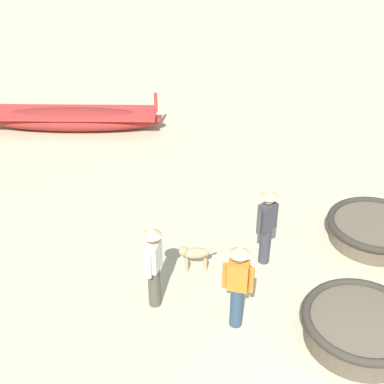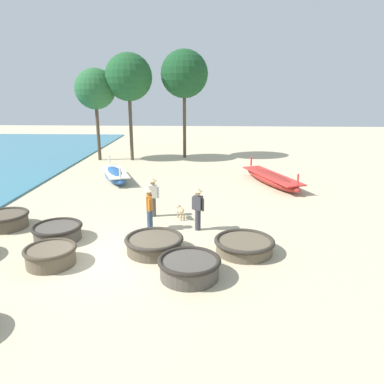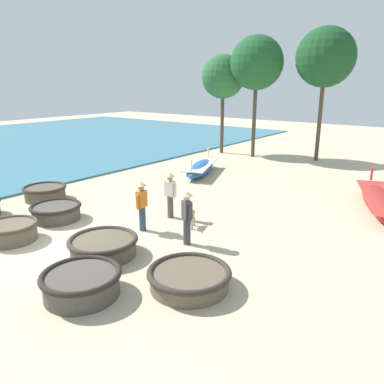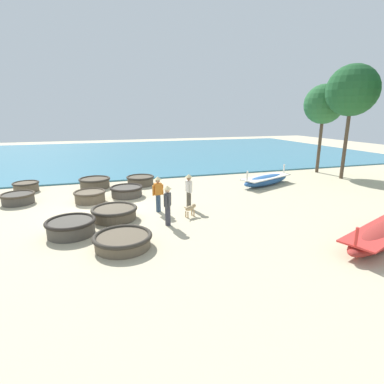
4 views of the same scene
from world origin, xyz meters
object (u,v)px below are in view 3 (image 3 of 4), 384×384
at_px(coracle_front_right, 11,231).
at_px(coracle_far_left, 103,245).
at_px(coracle_far_right, 56,211).
at_px(tree_center, 325,58).
at_px(coracle_beside_post, 45,192).
at_px(long_boat_white_hull, 381,202).
at_px(coracle_weathered, 189,278).
at_px(tree_left_mid, 223,77).
at_px(tree_rightmost, 257,63).
at_px(fisherman_by_coracle, 170,192).
at_px(fisherman_crouching, 187,214).
at_px(dog, 191,216).
at_px(fisherman_standing_left, 142,203).
at_px(long_boat_red_hull, 200,168).
at_px(coracle_tilted, 82,283).

xyz_separation_m(coracle_front_right, coracle_far_left, (3.07, 1.05, -0.02)).
bearing_deg(coracle_far_right, tree_center, 77.55).
relative_size(coracle_beside_post, tree_center, 0.22).
bearing_deg(coracle_far_left, long_boat_white_hull, 59.56).
relative_size(coracle_weathered, long_boat_white_hull, 0.37).
bearing_deg(coracle_far_right, tree_left_mid, 100.26).
distance_m(long_boat_white_hull, tree_rightmost, 12.68).
xyz_separation_m(coracle_beside_post, tree_rightmost, (2.21, 13.80, 5.57)).
xyz_separation_m(coracle_front_right, fisherman_by_coracle, (2.54, 4.56, 0.64)).
relative_size(coracle_front_right, coracle_weathered, 0.80).
height_order(coracle_far_right, tree_rightmost, tree_rightmost).
relative_size(coracle_far_right, fisherman_crouching, 1.06).
xyz_separation_m(dog, tree_left_mid, (-6.94, 12.46, 4.71)).
xyz_separation_m(dog, tree_rightmost, (-4.53, 12.53, 5.51)).
distance_m(fisherman_crouching, tree_center, 15.89).
height_order(coracle_far_left, tree_center, tree_center).
xyz_separation_m(fisherman_standing_left, tree_rightmost, (-3.44, 13.76, 4.93)).
relative_size(coracle_far_right, long_boat_white_hull, 0.33).
height_order(coracle_far_right, tree_left_mid, tree_left_mid).
distance_m(tree_rightmost, tree_left_mid, 2.55).
bearing_deg(long_boat_red_hull, long_boat_white_hull, -3.85).
height_order(coracle_front_right, long_boat_white_hull, long_boat_white_hull).
height_order(coracle_front_right, tree_center, tree_center).
xyz_separation_m(long_boat_white_hull, fisherman_standing_left, (-5.76, -7.02, 0.62)).
bearing_deg(coracle_far_right, coracle_front_right, -74.14).
bearing_deg(tree_center, tree_left_mid, -168.27).
distance_m(coracle_front_right, long_boat_red_hull, 10.70).
bearing_deg(coracle_far_right, long_boat_red_hull, 90.42).
bearing_deg(coracle_far_left, fisherman_standing_left, 102.62).
bearing_deg(coracle_front_right, coracle_far_right, 105.86).
bearing_deg(long_boat_white_hull, coracle_far_left, -120.44).
relative_size(coracle_beside_post, fisherman_by_coracle, 1.05).
relative_size(coracle_front_right, tree_rightmost, 0.21).
bearing_deg(coracle_beside_post, long_boat_white_hull, 31.75).
relative_size(coracle_far_left, tree_center, 0.25).
bearing_deg(fisherman_standing_left, long_boat_red_hull, 112.96).
xyz_separation_m(coracle_far_left, tree_left_mid, (-6.30, 15.70, 4.78)).
relative_size(coracle_front_right, coracle_far_right, 0.91).
height_order(coracle_far_left, fisherman_by_coracle, fisherman_by_coracle).
distance_m(coracle_tilted, coracle_weathered, 2.47).
bearing_deg(tree_left_mid, long_boat_white_hull, -29.86).
bearing_deg(coracle_front_right, coracle_tilted, -8.09).
height_order(coracle_weathered, tree_center, tree_center).
distance_m(long_boat_white_hull, tree_center, 11.21).
distance_m(coracle_tilted, coracle_beside_post, 8.21).
bearing_deg(fisherman_standing_left, long_boat_white_hull, 50.64).
xyz_separation_m(fisherman_crouching, tree_rightmost, (-5.28, 13.74, 4.93)).
height_order(coracle_far_right, long_boat_red_hull, long_boat_red_hull).
distance_m(fisherman_standing_left, tree_rightmost, 15.02).
bearing_deg(fisherman_crouching, long_boat_red_hull, 123.74).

